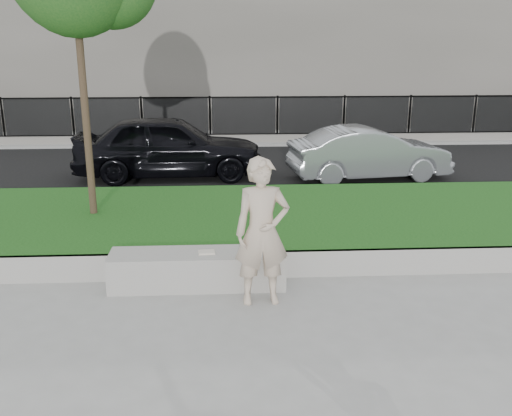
{
  "coord_description": "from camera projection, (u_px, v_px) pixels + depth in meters",
  "views": [
    {
      "loc": [
        -0.14,
        -6.66,
        3.33
      ],
      "look_at": [
        0.3,
        1.2,
        1.01
      ],
      "focal_mm": 40.0,
      "sensor_mm": 36.0,
      "label": 1
    }
  ],
  "objects": [
    {
      "name": "ground",
      "position": [
        238.0,
        310.0,
        7.32
      ],
      "size": [
        90.0,
        90.0,
        0.0
      ],
      "primitive_type": "plane",
      "color": "gray",
      "rests_on": "ground"
    },
    {
      "name": "grass_bank",
      "position": [
        234.0,
        224.0,
        10.14
      ],
      "size": [
        34.0,
        4.0,
        0.4
      ],
      "primitive_type": "cube",
      "color": "#0D350F",
      "rests_on": "ground"
    },
    {
      "name": "grass_kerb",
      "position": [
        236.0,
        265.0,
        8.26
      ],
      "size": [
        34.0,
        0.08,
        0.4
      ],
      "primitive_type": "cube",
      "color": "gray",
      "rests_on": "ground"
    },
    {
      "name": "street",
      "position": [
        230.0,
        167.0,
        15.46
      ],
      "size": [
        34.0,
        7.0,
        0.04
      ],
      "primitive_type": "cube",
      "color": "black",
      "rests_on": "ground"
    },
    {
      "name": "far_pavement",
      "position": [
        229.0,
        139.0,
        19.76
      ],
      "size": [
        34.0,
        3.0,
        0.12
      ],
      "primitive_type": "cube",
      "color": "gray",
      "rests_on": "ground"
    },
    {
      "name": "iron_fence",
      "position": [
        229.0,
        129.0,
        18.66
      ],
      "size": [
        32.0,
        0.3,
        1.5
      ],
      "color": "slate",
      "rests_on": "far_pavement"
    },
    {
      "name": "building_facade",
      "position": [
        226.0,
        1.0,
        25.07
      ],
      "size": [
        34.0,
        10.0,
        10.0
      ],
      "primitive_type": "cube",
      "color": "#605C54",
      "rests_on": "ground"
    },
    {
      "name": "stone_bench",
      "position": [
        198.0,
        269.0,
        7.99
      ],
      "size": [
        2.44,
        0.61,
        0.5
      ],
      "primitive_type": "cube",
      "color": "gray",
      "rests_on": "ground"
    },
    {
      "name": "man",
      "position": [
        262.0,
        232.0,
        7.3
      ],
      "size": [
        0.74,
        0.52,
        1.94
      ],
      "primitive_type": "imported",
      "rotation": [
        0.0,
        0.0,
        0.08
      ],
      "color": "beige",
      "rests_on": "ground"
    },
    {
      "name": "book",
      "position": [
        207.0,
        252.0,
        7.9
      ],
      "size": [
        0.24,
        0.18,
        0.03
      ],
      "primitive_type": "cube",
      "rotation": [
        0.0,
        0.0,
        0.09
      ],
      "color": "beige",
      "rests_on": "stone_bench"
    },
    {
      "name": "car_dark",
      "position": [
        169.0,
        146.0,
        14.09
      ],
      "size": [
        4.65,
        2.01,
        1.56
      ],
      "primitive_type": "imported",
      "rotation": [
        0.0,
        0.0,
        1.61
      ],
      "color": "black",
      "rests_on": "street"
    },
    {
      "name": "car_silver",
      "position": [
        369.0,
        153.0,
        13.94
      ],
      "size": [
        4.04,
        1.9,
        1.28
      ],
      "primitive_type": "imported",
      "rotation": [
        0.0,
        0.0,
        1.72
      ],
      "color": "#92969A",
      "rests_on": "street"
    }
  ]
}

